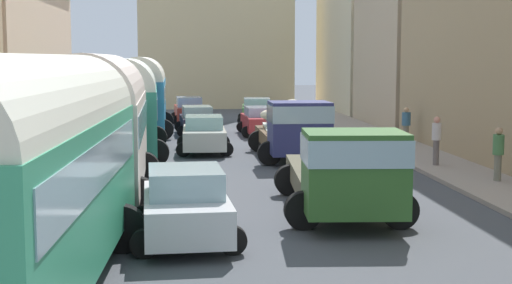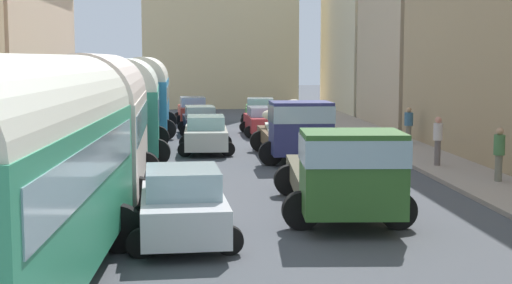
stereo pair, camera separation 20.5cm
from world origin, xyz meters
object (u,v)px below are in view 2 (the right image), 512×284
Objects in this scene: car_6 at (193,110)px; pedestrian_0 at (438,139)px; parked_bus_1 at (98,119)px; car_1 at (262,121)px; car_3 at (183,205)px; car_4 at (206,134)px; car_2 at (260,111)px; pedestrian_1 at (409,124)px; car_5 at (200,120)px; parked_bus_0 at (24,165)px; cargo_truck_0 at (343,171)px; parked_bus_2 at (128,103)px; car_0 at (284,133)px; pedestrian_2 at (499,152)px; cargo_truck_1 at (295,129)px; parked_bus_3 at (145,92)px.

car_6 is 2.23× the size of pedestrian_0.
car_6 is at bearing 84.33° from parked_bus_1.
car_1 is 1.09× the size of car_3.
car_2 is at bearing 75.84° from car_4.
car_6 is 16.12m from pedestrian_1.
car_6 is (-0.45, 6.85, 0.05)m from car_5.
parked_bus_1 is 1.87× the size of car_5.
parked_bus_0 is 1.18× the size of parked_bus_1.
pedestrian_1 is at bearing -31.16° from car_5.
parked_bus_1 is 10.70m from car_4.
car_5 reaches higher than car_1.
parked_bus_0 is 24.40m from pedestrian_1.
cargo_truck_0 is (6.43, -3.20, -1.07)m from parked_bus_1.
parked_bus_2 is 1.99× the size of car_1.
pedestrian_0 reaches higher than car_6.
parked_bus_0 reaches higher than parked_bus_2.
car_0 is 6.52m from car_1.
car_6 is 25.38m from pedestrian_2.
car_5 is 1.03× the size of car_6.
car_0 is at bearing -73.58° from car_6.
car_2 is (0.16, 27.03, -0.40)m from cargo_truck_0.
car_0 is 1.00× the size of car_2.
cargo_truck_1 is 1.67× the size of car_2.
cargo_truck_1 is 10.99m from car_5.
car_1 is at bearing 92.82° from cargo_truck_1.
parked_bus_1 is at bearing -95.67° from car_6.
car_4 is at bearing 141.80° from cargo_truck_1.
pedestrian_0 is at bearing -50.25° from car_0.
cargo_truck_0 is at bearing -73.12° from parked_bus_3.
parked_bus_3 reaches higher than car_6.
cargo_truck_0 is at bearing -62.20° from parked_bus_2.
parked_bus_2 is at bearing -108.30° from car_5.
parked_bus_2 is 2.06× the size of car_6.
parked_bus_3 is 1.21× the size of cargo_truck_0.
parked_bus_3 is 22.17m from cargo_truck_0.
cargo_truck_0 is 7.29m from pedestrian_2.
parked_bus_2 is (0.00, 18.00, -0.07)m from parked_bus_0.
pedestrian_2 is (12.27, 10.18, -1.21)m from parked_bus_0.
parked_bus_0 is 1.11× the size of parked_bus_2.
car_2 is 23.36m from pedestrian_2.
car_2 is (6.59, 23.83, -1.47)m from parked_bus_1.
parked_bus_2 is at bearing 90.00° from parked_bus_0.
parked_bus_2 is 4.97× the size of pedestrian_1.
parked_bus_2 is (0.00, 9.00, -0.07)m from parked_bus_1.
car_6 is (-3.99, 27.77, -0.40)m from cargo_truck_0.
car_6 is 2.31× the size of pedestrian_2.
car_5 is 15.57m from pedestrian_0.
parked_bus_3 reaches higher than cargo_truck_0.
car_5 is at bearing -5.29° from parked_bus_3.
pedestrian_1 is at bearing 82.16° from pedestrian_0.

